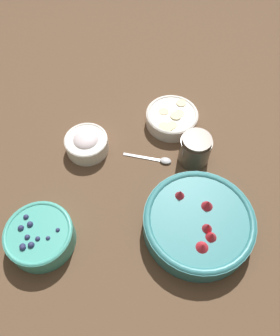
{
  "coord_description": "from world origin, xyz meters",
  "views": [
    {
      "loc": [
        -0.44,
        -0.06,
        0.76
      ],
      "look_at": [
        0.03,
        -0.04,
        0.04
      ],
      "focal_mm": 35.0,
      "sensor_mm": 36.0,
      "label": 1
    }
  ],
  "objects_px": {
    "bowl_cream": "(87,143)",
    "jar_chocolate": "(195,150)",
    "bowl_bananas": "(172,117)",
    "bowl_strawberries": "(198,222)",
    "bowl_blueberries": "(40,236)"
  },
  "relations": [
    {
      "from": "bowl_strawberries",
      "to": "bowl_blueberries",
      "type": "height_order",
      "value": "bowl_strawberries"
    },
    {
      "from": "bowl_bananas",
      "to": "jar_chocolate",
      "type": "height_order",
      "value": "jar_chocolate"
    },
    {
      "from": "bowl_strawberries",
      "to": "bowl_cream",
      "type": "relative_size",
      "value": 2.2
    },
    {
      "from": "bowl_blueberries",
      "to": "bowl_cream",
      "type": "height_order",
      "value": "bowl_blueberries"
    },
    {
      "from": "bowl_cream",
      "to": "jar_chocolate",
      "type": "distance_m",
      "value": 0.3
    },
    {
      "from": "bowl_strawberries",
      "to": "bowl_bananas",
      "type": "height_order",
      "value": "bowl_strawberries"
    },
    {
      "from": "bowl_blueberries",
      "to": "jar_chocolate",
      "type": "xyz_separation_m",
      "value": [
        0.26,
        -0.37,
        0.01
      ]
    },
    {
      "from": "bowl_blueberries",
      "to": "bowl_bananas",
      "type": "relative_size",
      "value": 1.04
    },
    {
      "from": "bowl_cream",
      "to": "jar_chocolate",
      "type": "bearing_deg",
      "value": -93.47
    },
    {
      "from": "jar_chocolate",
      "to": "bowl_cream",
      "type": "bearing_deg",
      "value": 86.53
    },
    {
      "from": "bowl_strawberries",
      "to": "bowl_blueberries",
      "type": "xyz_separation_m",
      "value": [
        -0.05,
        0.37,
        -0.0
      ]
    },
    {
      "from": "bowl_cream",
      "to": "jar_chocolate",
      "type": "height_order",
      "value": "jar_chocolate"
    },
    {
      "from": "bowl_bananas",
      "to": "bowl_cream",
      "type": "bearing_deg",
      "value": 114.7
    },
    {
      "from": "bowl_blueberries",
      "to": "jar_chocolate",
      "type": "bearing_deg",
      "value": -54.85
    },
    {
      "from": "bowl_cream",
      "to": "bowl_bananas",
      "type": "bearing_deg",
      "value": -65.3
    }
  ]
}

